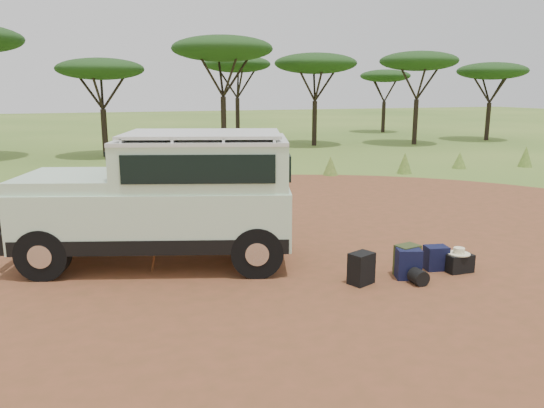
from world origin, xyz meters
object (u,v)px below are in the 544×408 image
object	(u,v)px
walking_staff	(157,238)
backpack_navy	(408,264)
duffel_navy	(436,258)
backpack_black	(361,269)
hard_case	(458,263)
backpack_olive	(407,260)
safari_vehicle	(167,201)

from	to	relation	value
walking_staff	backpack_navy	xyz separation A→B (m)	(4.19, -1.76, -0.42)
backpack_navy	duffel_navy	xyz separation A→B (m)	(0.77, 0.24, -0.05)
backpack_black	hard_case	bearing A→B (deg)	-23.04
walking_staff	backpack_olive	distance (m)	4.58
backpack_navy	safari_vehicle	bearing A→B (deg)	167.15
walking_staff	backpack_black	world-z (taller)	walking_staff
safari_vehicle	backpack_olive	distance (m)	4.65
hard_case	backpack_olive	bearing A→B (deg)	171.81
backpack_navy	duffel_navy	size ratio (longest dim) A/B	1.20
duffel_navy	walking_staff	bearing A→B (deg)	173.53
backpack_olive	walking_staff	bearing A→B (deg)	148.03
safari_vehicle	walking_staff	bearing A→B (deg)	-97.27
backpack_olive	safari_vehicle	bearing A→B (deg)	139.02
safari_vehicle	hard_case	bearing A→B (deg)	-7.93
walking_staff	backpack_navy	world-z (taller)	walking_staff
walking_staff	hard_case	world-z (taller)	walking_staff
walking_staff	hard_case	xyz separation A→B (m)	(5.29, -1.75, -0.52)
walking_staff	backpack_black	size ratio (longest dim) A/B	2.57
walking_staff	duffel_navy	distance (m)	5.21
backpack_black	hard_case	distance (m)	2.02
backpack_olive	hard_case	world-z (taller)	backpack_olive
safari_vehicle	backpack_olive	world-z (taller)	safari_vehicle
hard_case	backpack_black	bearing A→B (deg)	179.55
backpack_black	hard_case	world-z (taller)	backpack_black
safari_vehicle	backpack_olive	xyz separation A→B (m)	(3.97, -2.24, -0.94)
walking_staff	backpack_black	distance (m)	3.71
backpack_navy	walking_staff	bearing A→B (deg)	176.15
backpack_navy	backpack_olive	world-z (taller)	backpack_olive
safari_vehicle	hard_case	distance (m)	5.63
backpack_navy	hard_case	distance (m)	1.10
backpack_olive	hard_case	distance (m)	1.03
backpack_olive	hard_case	bearing A→B (deg)	-20.91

